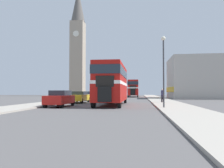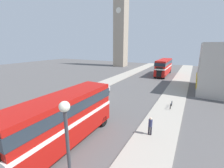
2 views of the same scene
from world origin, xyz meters
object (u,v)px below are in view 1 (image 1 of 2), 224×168
(double_decker_bus, at_px, (112,82))
(car_parked_far, at_px, (93,96))
(church_tower, at_px, (78,40))
(bus_distant, at_px, (133,87))
(car_parked_near, at_px, (60,98))
(street_lamp, at_px, (164,61))
(bicycle_on_pavement, at_px, (163,97))
(car_parked_mid, at_px, (79,97))
(pedestrian_walking, at_px, (162,95))

(double_decker_bus, distance_m, car_parked_far, 12.22)
(double_decker_bus, bearing_deg, church_tower, 110.46)
(bus_distant, height_order, car_parked_near, bus_distant)
(bus_distant, xyz_separation_m, street_lamp, (3.48, -37.28, 1.50))
(bus_distant, bearing_deg, street_lamp, -84.67)
(car_parked_near, xyz_separation_m, bicycle_on_pavement, (10.83, 14.41, -0.30))
(bus_distant, distance_m, car_parked_far, 22.65)
(bicycle_on_pavement, height_order, street_lamp, street_lamp)
(car_parked_mid, xyz_separation_m, car_parked_far, (0.13, 7.32, -0.01))
(car_parked_near, height_order, street_lamp, street_lamp)
(double_decker_bus, height_order, church_tower, church_tower)
(car_parked_near, xyz_separation_m, car_parked_mid, (-0.08, 6.85, -0.03))
(pedestrian_walking, relative_size, street_lamp, 0.28)
(bus_distant, distance_m, pedestrian_walking, 29.05)
(car_parked_mid, distance_m, pedestrian_walking, 10.17)
(car_parked_near, height_order, car_parked_far, car_parked_near)
(car_parked_mid, height_order, car_parked_far, car_parked_mid)
(car_parked_far, bearing_deg, double_decker_bus, -68.38)
(street_lamp, bearing_deg, pedestrian_walking, 84.92)
(pedestrian_walking, distance_m, church_tower, 48.30)
(church_tower, bearing_deg, car_parked_far, -69.94)
(double_decker_bus, xyz_separation_m, pedestrian_walking, (5.57, 4.38, -1.38))
(car_parked_mid, bearing_deg, church_tower, 106.45)
(pedestrian_walking, bearing_deg, car_parked_near, -144.12)
(bicycle_on_pavement, relative_size, church_tower, 0.05)
(double_decker_bus, height_order, street_lamp, street_lamp)
(bus_distant, relative_size, church_tower, 0.31)
(pedestrian_walking, bearing_deg, double_decker_bus, -141.82)
(pedestrian_walking, xyz_separation_m, church_tower, (-22.00, 39.68, 16.57))
(car_parked_mid, bearing_deg, car_parked_far, 89.01)
(bus_distant, bearing_deg, car_parked_near, -99.21)
(bus_distant, bearing_deg, car_parked_mid, -101.47)
(bus_distant, bearing_deg, double_decker_bus, -92.29)
(car_parked_mid, relative_size, church_tower, 0.12)
(street_lamp, height_order, church_tower, church_tower)
(car_parked_near, bearing_deg, bicycle_on_pavement, 53.06)
(car_parked_mid, bearing_deg, bus_distant, 78.53)
(car_parked_mid, distance_m, church_tower, 45.11)
(bus_distant, distance_m, car_parked_mid, 29.79)
(car_parked_mid, distance_m, bicycle_on_pavement, 13.28)
(car_parked_far, bearing_deg, church_tower, 110.06)
(double_decker_bus, height_order, bicycle_on_pavement, double_decker_bus)
(bus_distant, xyz_separation_m, bicycle_on_pavement, (5.00, -21.59, -1.97))
(church_tower, bearing_deg, bicycle_on_pavement, -55.05)
(car_parked_far, bearing_deg, bus_distant, 75.15)
(bus_distant, relative_size, car_parked_far, 2.32)
(bicycle_on_pavement, distance_m, street_lamp, 16.14)
(car_parked_near, xyz_separation_m, pedestrian_walking, (10.08, 7.29, 0.26))
(double_decker_bus, xyz_separation_m, street_lamp, (4.81, -4.19, 1.54))
(car_parked_near, bearing_deg, car_parked_far, 89.80)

